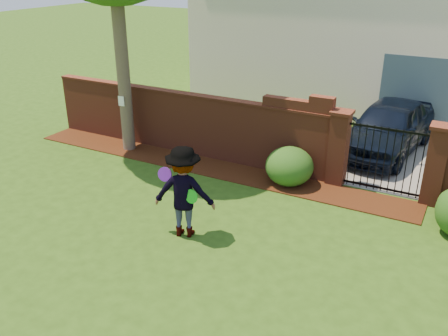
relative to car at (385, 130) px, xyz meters
The scene contains 14 objects.
ground 7.21m from the car, 114.86° to the right, with size 80.00×80.00×0.01m, color #284A12.
mulch_bed 5.13m from the car, 141.36° to the right, with size 11.10×1.08×0.03m, color #321509.
brick_wall 5.62m from the car, 153.48° to the right, with size 8.70×0.31×2.16m.
pillar_left 2.59m from the car, 103.80° to the right, with size 0.50×0.50×1.88m.
pillar_right 2.97m from the car, 57.73° to the right, with size 0.50×0.50×1.88m.
iron_gate 2.56m from the car, 79.08° to the right, with size 1.78×0.03×1.60m.
driveway 1.73m from the car, 72.03° to the left, with size 3.20×8.00×0.01m, color slate.
house 6.32m from the car, 110.14° to the left, with size 12.40×6.40×6.30m.
car is the anchor object (origin of this frame).
paper_notice 7.43m from the car, 153.50° to the right, with size 0.20×0.01×0.28m, color white.
shrub_left 3.53m from the car, 117.45° to the right, with size 1.18×1.18×0.96m, color #184815.
man 6.87m from the car, 112.36° to the right, with size 1.23×0.71×1.90m, color gray.
frisbee_purple 7.13m from the car, 114.53° to the right, with size 0.29×0.29×0.03m, color #661BAC.
frisbee_green 6.88m from the car, 110.06° to the right, with size 0.28×0.28×0.03m, color green.
Camera 1 is at (5.11, -6.86, 5.19)m, focal length 38.52 mm.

